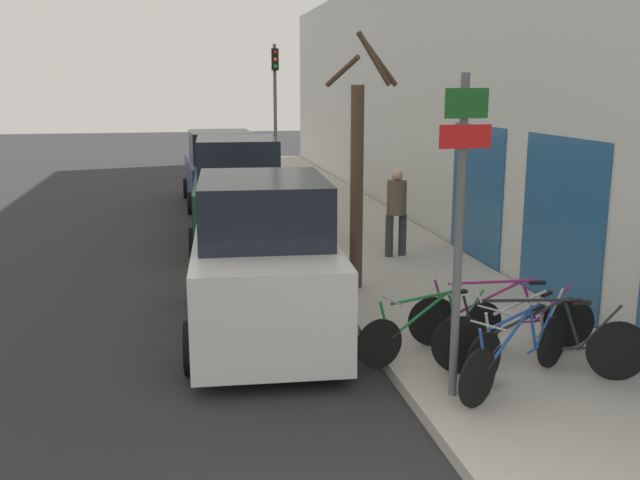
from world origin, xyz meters
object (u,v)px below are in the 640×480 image
at_px(parked_car_1, 238,196).
at_px(street_tree, 358,173).
at_px(signpost, 460,223).
at_px(parked_car_0, 263,262).
at_px(bicycle_1, 539,343).
at_px(traffic_light, 275,99).
at_px(bicycle_2, 524,337).
at_px(bicycle_0, 517,354).
at_px(bicycle_3, 433,330).
at_px(pedestrian_near, 397,206).
at_px(parked_car_2, 221,172).
at_px(bicycle_4, 501,318).

height_order(parked_car_1, street_tree, street_tree).
distance_m(signpost, parked_car_0, 3.48).
relative_size(bicycle_1, traffic_light, 0.52).
height_order(bicycle_1, bicycle_2, bicycle_1).
xyz_separation_m(bicycle_0, traffic_light, (-0.70, 14.88, 2.51)).
bearing_deg(parked_car_0, bicycle_2, -34.99).
relative_size(bicycle_3, pedestrian_near, 1.20).
height_order(parked_car_1, parked_car_2, parked_car_1).
bearing_deg(street_tree, signpost, -90.12).
distance_m(bicycle_2, parked_car_1, 8.74).
bearing_deg(street_tree, parked_car_0, -138.36).
relative_size(signpost, street_tree, 0.83).
xyz_separation_m(parked_car_2, pedestrian_near, (2.95, -7.79, 0.17)).
height_order(signpost, bicycle_1, signpost).
distance_m(bicycle_2, street_tree, 4.26).
height_order(bicycle_0, parked_car_1, parked_car_1).
distance_m(signpost, bicycle_1, 1.91).
height_order(bicycle_1, traffic_light, traffic_light).
bearing_deg(bicycle_3, bicycle_0, -161.47).
height_order(bicycle_3, parked_car_1, parked_car_1).
height_order(parked_car_0, parked_car_2, parked_car_0).
relative_size(parked_car_0, parked_car_2, 0.98).
xyz_separation_m(bicycle_2, traffic_light, (-1.02, 14.42, 2.50)).
relative_size(signpost, bicycle_4, 1.46).
distance_m(parked_car_1, traffic_light, 6.66).
distance_m(bicycle_1, bicycle_4, 1.00).
height_order(signpost, parked_car_0, signpost).
xyz_separation_m(bicycle_3, parked_car_0, (-1.89, 1.75, 0.51)).
bearing_deg(signpost, parked_car_2, 96.68).
bearing_deg(parked_car_2, street_tree, -81.97).
xyz_separation_m(parked_car_1, street_tree, (1.61, -4.48, 1.00)).
xyz_separation_m(bicycle_0, pedestrian_near, (0.50, 6.24, 0.62)).
height_order(bicycle_3, pedestrian_near, pedestrian_near).
relative_size(bicycle_3, traffic_light, 0.46).
xyz_separation_m(signpost, street_tree, (0.01, 4.38, -0.01)).
xyz_separation_m(bicycle_1, bicycle_4, (0.00, 1.00, -0.02)).
xyz_separation_m(bicycle_1, parked_car_0, (-2.88, 2.55, 0.47)).
bearing_deg(parked_car_2, pedestrian_near, -70.90).
relative_size(bicycle_0, parked_car_1, 0.40).
bearing_deg(bicycle_1, parked_car_0, 65.68).
bearing_deg(signpost, bicycle_1, 13.53).
bearing_deg(pedestrian_near, bicycle_2, 75.64).
bearing_deg(bicycle_2, parked_car_1, -13.24).
bearing_deg(parked_car_0, pedestrian_near, 52.73).
distance_m(parked_car_0, parked_car_1, 6.03).
bearing_deg(street_tree, traffic_light, 89.56).
relative_size(parked_car_0, parked_car_1, 1.00).
distance_m(signpost, pedestrian_near, 6.54).
bearing_deg(bicycle_4, bicycle_2, -171.14).
bearing_deg(street_tree, bicycle_2, -73.92).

